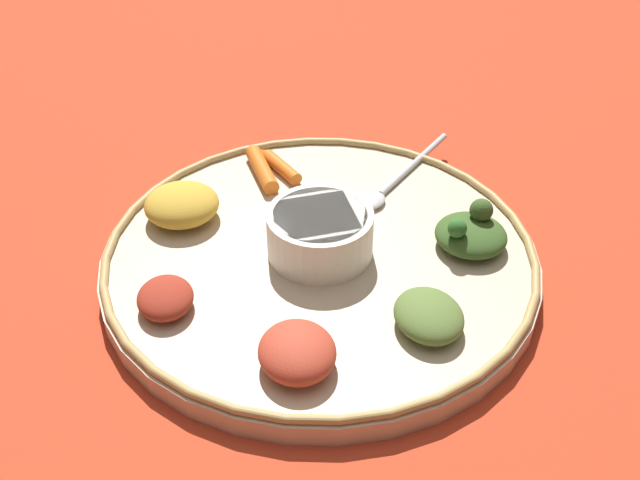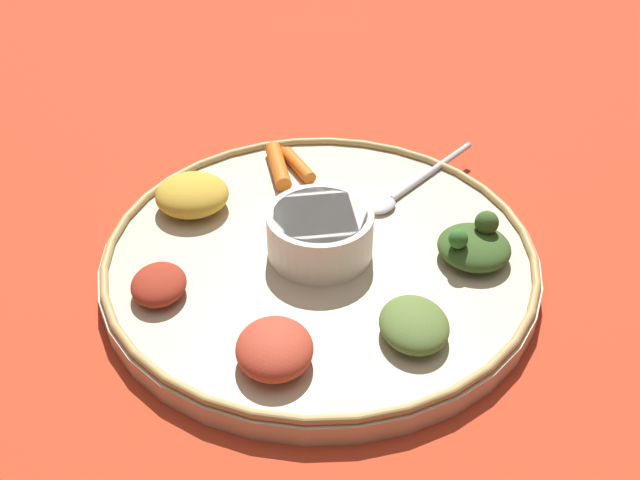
{
  "view_description": "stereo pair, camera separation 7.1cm",
  "coord_description": "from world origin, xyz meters",
  "px_view_note": "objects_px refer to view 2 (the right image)",
  "views": [
    {
      "loc": [
        -0.55,
        -0.07,
        0.48
      ],
      "look_at": [
        0.0,
        0.0,
        0.04
      ],
      "focal_mm": 42.46,
      "sensor_mm": 36.0,
      "label": 1
    },
    {
      "loc": [
        -0.54,
        -0.14,
        0.48
      ],
      "look_at": [
        0.0,
        0.0,
        0.04
      ],
      "focal_mm": 42.46,
      "sensor_mm": 36.0,
      "label": 2
    }
  ],
  "objects_px": {
    "spoon": "(408,188)",
    "carrot_outer": "(277,163)",
    "greens_pile": "(474,245)",
    "center_bowl": "(320,232)",
    "carrot_near_spoon": "(296,162)"
  },
  "relations": [
    {
      "from": "center_bowl",
      "to": "spoon",
      "type": "bearing_deg",
      "value": -27.34
    },
    {
      "from": "spoon",
      "to": "carrot_outer",
      "type": "bearing_deg",
      "value": 88.09
    },
    {
      "from": "carrot_near_spoon",
      "to": "greens_pile",
      "type": "bearing_deg",
      "value": -117.78
    },
    {
      "from": "center_bowl",
      "to": "spoon",
      "type": "relative_size",
      "value": 0.6
    },
    {
      "from": "center_bowl",
      "to": "carrot_outer",
      "type": "relative_size",
      "value": 1.12
    },
    {
      "from": "center_bowl",
      "to": "spoon",
      "type": "xyz_separation_m",
      "value": [
        0.12,
        -0.06,
        -0.02
      ]
    },
    {
      "from": "center_bowl",
      "to": "greens_pile",
      "type": "relative_size",
      "value": 1.04
    },
    {
      "from": "greens_pile",
      "to": "center_bowl",
      "type": "bearing_deg",
      "value": 101.45
    },
    {
      "from": "center_bowl",
      "to": "carrot_outer",
      "type": "bearing_deg",
      "value": 32.47
    },
    {
      "from": "carrot_near_spoon",
      "to": "carrot_outer",
      "type": "relative_size",
      "value": 0.73
    },
    {
      "from": "spoon",
      "to": "carrot_outer",
      "type": "distance_m",
      "value": 0.15
    },
    {
      "from": "spoon",
      "to": "carrot_outer",
      "type": "height_order",
      "value": "carrot_outer"
    },
    {
      "from": "spoon",
      "to": "carrot_near_spoon",
      "type": "xyz_separation_m",
      "value": [
        0.01,
        0.13,
        0.0
      ]
    },
    {
      "from": "spoon",
      "to": "greens_pile",
      "type": "bearing_deg",
      "value": -140.69
    },
    {
      "from": "spoon",
      "to": "greens_pile",
      "type": "height_order",
      "value": "greens_pile"
    }
  ]
}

